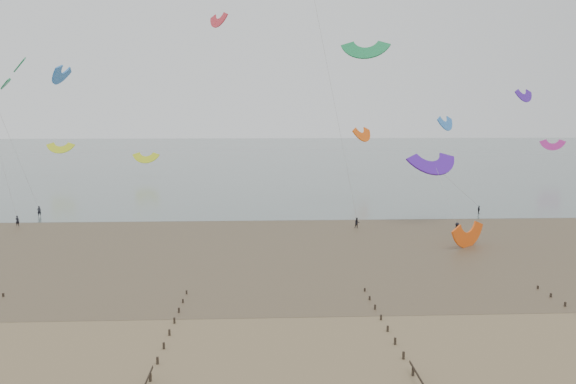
% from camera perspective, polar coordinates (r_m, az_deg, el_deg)
% --- Properties ---
extents(ground, '(500.00, 500.00, 0.00)m').
position_cam_1_polar(ground, '(46.71, 5.54, -14.69)').
color(ground, brown).
rests_on(ground, ground).
extents(sea_and_shore, '(500.00, 665.00, 0.03)m').
position_cam_1_polar(sea_and_shore, '(79.13, -0.93, -5.09)').
color(sea_and_shore, '#475654').
rests_on(sea_and_shore, ground).
extents(kitesurfer_lead, '(0.67, 0.48, 1.73)m').
position_cam_1_polar(kitesurfer_lead, '(99.61, -25.79, -2.65)').
color(kitesurfer_lead, black).
rests_on(kitesurfer_lead, ground).
extents(kitesurfers, '(104.54, 19.37, 1.88)m').
position_cam_1_polar(kitesurfers, '(95.57, 16.52, -2.59)').
color(kitesurfers, black).
rests_on(kitesurfers, ground).
extents(grounded_kite, '(8.00, 7.81, 3.47)m').
position_cam_1_polar(grounded_kite, '(80.24, 17.82, -5.30)').
color(grounded_kite, '#FA550F').
rests_on(grounded_kite, ground).
extents(kites_airborne, '(229.82, 105.74, 45.19)m').
position_cam_1_polar(kites_airborne, '(133.13, -5.49, 9.97)').
color(kites_airborne, '#168244').
rests_on(kites_airborne, ground).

